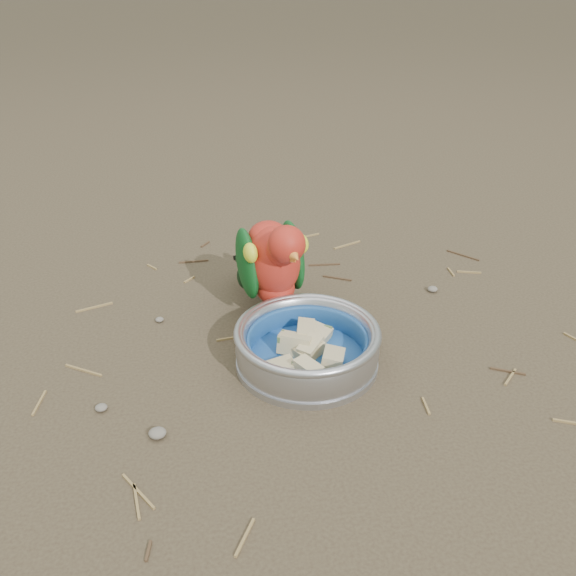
{
  "coord_description": "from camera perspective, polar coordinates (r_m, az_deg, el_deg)",
  "views": [
    {
      "loc": [
        -0.15,
        -0.78,
        0.55
      ],
      "look_at": [
        -0.06,
        0.06,
        0.08
      ],
      "focal_mm": 40.0,
      "sensor_mm": 36.0,
      "label": 1
    }
  ],
  "objects": [
    {
      "name": "food_bowl",
      "position": [
        0.93,
        1.69,
        -6.41
      ],
      "size": [
        0.21,
        0.21,
        0.02
      ],
      "primitive_type": "cylinder",
      "color": "#B2B2BA",
      "rests_on": "ground"
    },
    {
      "name": "ground",
      "position": [
        0.97,
        3.68,
        -5.64
      ],
      "size": [
        60.0,
        60.0,
        0.0
      ],
      "primitive_type": "plane",
      "color": "#463929"
    },
    {
      "name": "lory_parrot",
      "position": [
        1.0,
        -1.3,
        1.65
      ],
      "size": [
        0.16,
        0.24,
        0.18
      ],
      "primitive_type": null,
      "rotation": [
        0.0,
        0.0,
        -2.86
      ],
      "color": "red",
      "rests_on": "ground"
    },
    {
      "name": "ground_debris",
      "position": [
        1.03,
        4.93,
        -2.95
      ],
      "size": [
        0.9,
        0.8,
        0.01
      ],
      "primitive_type": null,
      "color": "olive",
      "rests_on": "ground"
    },
    {
      "name": "bowl_wall",
      "position": [
        0.92,
        1.72,
        -4.89
      ],
      "size": [
        0.21,
        0.21,
        0.04
      ],
      "primitive_type": null,
      "color": "#B2B2BA",
      "rests_on": "food_bowl"
    },
    {
      "name": "fruit_wedges",
      "position": [
        0.92,
        1.71,
        -5.25
      ],
      "size": [
        0.12,
        0.12,
        0.03
      ],
      "primitive_type": null,
      "color": "#C9B383",
      "rests_on": "food_bowl"
    }
  ]
}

